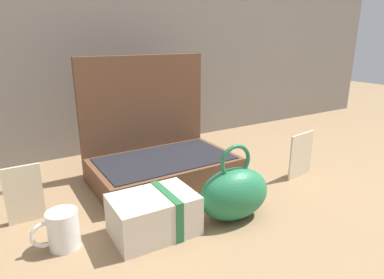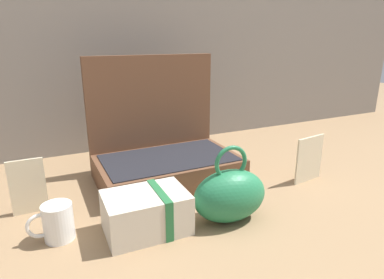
{
  "view_description": "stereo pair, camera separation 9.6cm",
  "coord_description": "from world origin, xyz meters",
  "px_view_note": "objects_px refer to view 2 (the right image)",
  "views": [
    {
      "loc": [
        -0.5,
        -0.8,
        0.47
      ],
      "look_at": [
        -0.02,
        -0.02,
        0.19
      ],
      "focal_mm": 30.84,
      "sensor_mm": 36.0,
      "label": 1
    },
    {
      "loc": [
        -0.42,
        -0.85,
        0.47
      ],
      "look_at": [
        -0.02,
        -0.02,
        0.19
      ],
      "focal_mm": 30.84,
      "sensor_mm": 36.0,
      "label": 2
    }
  ],
  "objects_px": {
    "cream_toiletry_bag": "(148,212)",
    "coffee_mug": "(57,222)",
    "info_card_left": "(309,159)",
    "open_suitcase": "(164,152)",
    "teal_pouch_handbag": "(230,195)",
    "poster_card_right": "(28,187)"
  },
  "relations": [
    {
      "from": "cream_toiletry_bag",
      "to": "coffee_mug",
      "type": "distance_m",
      "value": 0.22
    },
    {
      "from": "cream_toiletry_bag",
      "to": "info_card_left",
      "type": "distance_m",
      "value": 0.59
    },
    {
      "from": "cream_toiletry_bag",
      "to": "info_card_left",
      "type": "relative_size",
      "value": 1.32
    },
    {
      "from": "coffee_mug",
      "to": "info_card_left",
      "type": "xyz_separation_m",
      "value": [
        0.8,
        -0.0,
        0.03
      ]
    },
    {
      "from": "open_suitcase",
      "to": "cream_toiletry_bag",
      "type": "bearing_deg",
      "value": -118.0
    },
    {
      "from": "teal_pouch_handbag",
      "to": "coffee_mug",
      "type": "xyz_separation_m",
      "value": [
        -0.42,
        0.1,
        -0.03
      ]
    },
    {
      "from": "teal_pouch_handbag",
      "to": "cream_toiletry_bag",
      "type": "relative_size",
      "value": 1.01
    },
    {
      "from": "cream_toiletry_bag",
      "to": "poster_card_right",
      "type": "relative_size",
      "value": 1.31
    },
    {
      "from": "coffee_mug",
      "to": "info_card_left",
      "type": "relative_size",
      "value": 0.69
    },
    {
      "from": "open_suitcase",
      "to": "info_card_left",
      "type": "distance_m",
      "value": 0.49
    },
    {
      "from": "open_suitcase",
      "to": "teal_pouch_handbag",
      "type": "bearing_deg",
      "value": -81.45
    },
    {
      "from": "cream_toiletry_bag",
      "to": "info_card_left",
      "type": "height_order",
      "value": "info_card_left"
    },
    {
      "from": "cream_toiletry_bag",
      "to": "coffee_mug",
      "type": "bearing_deg",
      "value": 164.47
    },
    {
      "from": "cream_toiletry_bag",
      "to": "coffee_mug",
      "type": "relative_size",
      "value": 1.92
    },
    {
      "from": "cream_toiletry_bag",
      "to": "poster_card_right",
      "type": "distance_m",
      "value": 0.35
    },
    {
      "from": "coffee_mug",
      "to": "info_card_left",
      "type": "bearing_deg",
      "value": -0.24
    },
    {
      "from": "open_suitcase",
      "to": "teal_pouch_handbag",
      "type": "xyz_separation_m",
      "value": [
        0.05,
        -0.35,
        -0.02
      ]
    },
    {
      "from": "teal_pouch_handbag",
      "to": "cream_toiletry_bag",
      "type": "height_order",
      "value": "teal_pouch_handbag"
    },
    {
      "from": "teal_pouch_handbag",
      "to": "coffee_mug",
      "type": "distance_m",
      "value": 0.43
    },
    {
      "from": "open_suitcase",
      "to": "cream_toiletry_bag",
      "type": "distance_m",
      "value": 0.34
    },
    {
      "from": "open_suitcase",
      "to": "poster_card_right",
      "type": "bearing_deg",
      "value": -170.03
    },
    {
      "from": "info_card_left",
      "to": "poster_card_right",
      "type": "relative_size",
      "value": 0.99
    }
  ]
}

